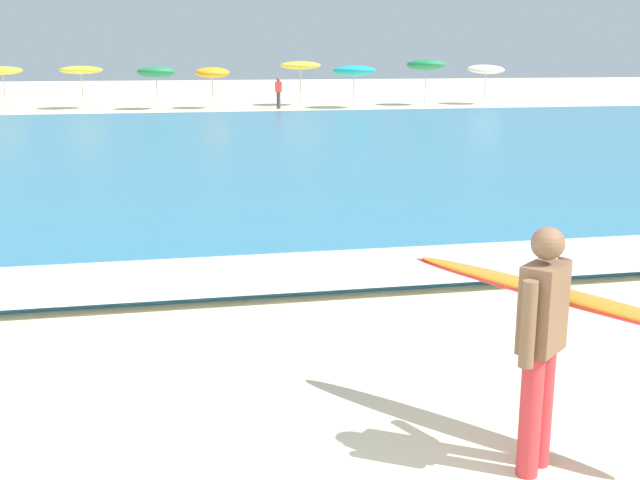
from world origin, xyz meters
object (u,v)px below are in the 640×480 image
object	(u,v)px
surfer_with_board	(555,322)
beach_umbrella_8	(486,69)
beach_umbrella_3	(156,72)
beach_umbrella_7	(426,65)
beach_umbrella_4	(212,73)
beach_umbrella_6	(354,71)
beach_umbrella_1	(2,71)
beach_umbrella_5	(300,65)
beachgoer_near_row_left	(278,92)
beach_umbrella_2	(81,70)

from	to	relation	value
surfer_with_board	beach_umbrella_8	bearing A→B (deg)	67.51
beach_umbrella_3	beach_umbrella_7	xyz separation A→B (m)	(14.36, 0.45, 0.31)
beach_umbrella_4	beach_umbrella_6	xyz separation A→B (m)	(7.20, -1.08, 0.09)
surfer_with_board	beach_umbrella_3	bearing A→B (deg)	94.26
beach_umbrella_4	beach_umbrella_8	bearing A→B (deg)	1.99
beach_umbrella_1	beach_umbrella_7	xyz separation A→B (m)	(21.95, -1.30, 0.24)
beach_umbrella_5	beachgoer_near_row_left	bearing A→B (deg)	-125.14
beach_umbrella_3	beach_umbrella_6	world-z (taller)	beach_umbrella_6
beach_umbrella_3	beachgoer_near_row_left	xyz separation A→B (m)	(6.11, -0.59, -1.02)
beach_umbrella_6	beach_umbrella_3	bearing A→B (deg)	174.59
surfer_with_board	beach_umbrella_1	xyz separation A→B (m)	(-10.29, 37.90, 0.90)
surfer_with_board	beach_umbrella_6	xyz separation A→B (m)	(7.31, 35.19, 0.88)
beach_umbrella_4	beach_umbrella_8	distance (m)	15.13
surfer_with_board	beachgoer_near_row_left	xyz separation A→B (m)	(3.41, 35.55, -0.18)
beach_umbrella_2	beach_umbrella_7	xyz separation A→B (m)	(18.09, -0.72, 0.22)
beach_umbrella_4	beach_umbrella_2	bearing A→B (deg)	170.89
beach_umbrella_4	beachgoer_near_row_left	size ratio (longest dim) A/B	1.34
beach_umbrella_4	beach_umbrella_8	xyz separation A→B (m)	(15.12, 0.53, 0.09)
beach_umbrella_6	beach_umbrella_7	xyz separation A→B (m)	(4.36, 1.40, 0.27)
beach_umbrella_2	beach_umbrella_8	bearing A→B (deg)	-1.38
beach_umbrella_8	beach_umbrella_4	bearing A→B (deg)	-178.01
beach_umbrella_2	beach_umbrella_6	bearing A→B (deg)	-8.79
beach_umbrella_8	beach_umbrella_2	bearing A→B (deg)	178.62
surfer_with_board	beach_umbrella_3	distance (m)	36.25
beach_umbrella_3	beach_umbrella_8	size ratio (longest dim) A/B	0.99
beach_umbrella_3	beach_umbrella_8	xyz separation A→B (m)	(17.93, 0.66, 0.05)
beachgoer_near_row_left	beach_umbrella_5	bearing A→B (deg)	54.86
surfer_with_board	beach_umbrella_4	world-z (taller)	beach_umbrella_4
beach_umbrella_4	beach_umbrella_5	size ratio (longest dim) A/B	0.89
beach_umbrella_5	beachgoer_near_row_left	size ratio (longest dim) A/B	1.51
beach_umbrella_3	beach_umbrella_1	bearing A→B (deg)	166.96
beachgoer_near_row_left	beach_umbrella_8	bearing A→B (deg)	6.02
beach_umbrella_3	beach_umbrella_8	bearing A→B (deg)	2.10
beach_umbrella_7	beach_umbrella_8	bearing A→B (deg)	3.24
surfer_with_board	beach_umbrella_3	xyz separation A→B (m)	(-2.69, 36.14, 0.84)
surfer_with_board	beach_umbrella_1	world-z (taller)	beach_umbrella_1
beachgoer_near_row_left	beach_umbrella_4	bearing A→B (deg)	167.68
beach_umbrella_5	beachgoer_near_row_left	world-z (taller)	beach_umbrella_5
beach_umbrella_1	beach_umbrella_5	world-z (taller)	beach_umbrella_5
beach_umbrella_2	beach_umbrella_3	size ratio (longest dim) A/B	0.98
beach_umbrella_6	beachgoer_near_row_left	distance (m)	4.05
beach_umbrella_2	beach_umbrella_8	distance (m)	21.66
beach_umbrella_2	beach_umbrella_4	distance (m)	6.62
beach_umbrella_1	beach_umbrella_7	bearing A→B (deg)	-3.40
beachgoer_near_row_left	beach_umbrella_3	bearing A→B (deg)	174.47
beach_umbrella_2	surfer_with_board	bearing A→B (deg)	-80.24
beach_umbrella_4	beachgoer_near_row_left	distance (m)	3.52
beach_umbrella_3	beachgoer_near_row_left	distance (m)	6.22
beach_umbrella_2	beachgoer_near_row_left	xyz separation A→B (m)	(9.84, -1.77, -1.11)
beach_umbrella_2	beachgoer_near_row_left	bearing A→B (deg)	-10.19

